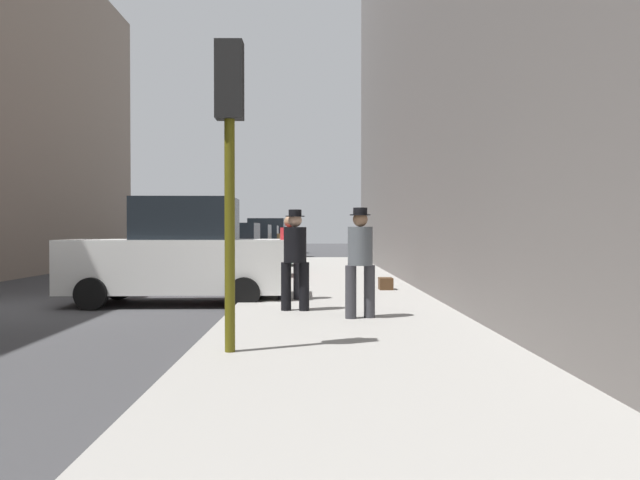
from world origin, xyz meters
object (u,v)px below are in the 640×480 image
Objects in this scene: parked_red_hatchback at (222,253)px; traffic_light at (230,127)px; parked_white_van at (179,255)px; parked_gray_coupe at (256,245)px; parked_silver_sedan at (271,241)px; pedestrian_with_beanie at (360,257)px; duffel_bag at (386,284)px; pedestrian_in_red_jacket at (290,253)px; pedestrian_with_fedora at (295,255)px; parked_bronze_suv at (264,239)px; parked_dark_green_sedan at (242,248)px; fire_hydrant at (275,270)px.

traffic_light is (1.85, -12.11, 1.91)m from parked_red_hatchback.
parked_gray_coupe is (0.00, 17.57, -0.18)m from parked_white_van.
parked_silver_sedan is at bearing 90.00° from parked_gray_coupe.
pedestrian_with_beanie is at bearing 57.89° from traffic_light.
pedestrian_in_red_jacket is at bearing -136.02° from duffel_bag.
parked_white_van is 1.09× the size of parked_silver_sedan.
pedestrian_with_fedora is 4.47m from duffel_bag.
parked_dark_green_sedan is at bearing -90.00° from parked_bronze_suv.
pedestrian_with_fedora is at bearing -83.14° from fire_hydrant.
parked_silver_sedan is at bearing 90.00° from parked_white_van.
parked_white_van is 10.52× the size of duffel_bag.
pedestrian_in_red_jacket is (2.35, -29.90, 0.26)m from parked_silver_sedan.
duffel_bag is at bearing 62.10° from pedestrian_with_fedora.
parked_red_hatchback and parked_dark_green_sedan have the same top height.
pedestrian_with_beanie reaches higher than parked_gray_coupe.
parked_red_hatchback is at bearing -90.00° from parked_bronze_suv.
fire_hydrant is (1.80, -8.20, -0.35)m from parked_dark_green_sedan.
parked_red_hatchback is 2.40× the size of pedestrian_with_beanie.
traffic_light reaches higher than duffel_bag.
parked_silver_sedan is at bearing 94.53° from pedestrian_with_fedora.
parked_bronze_suv reaches higher than parked_gray_coupe.
pedestrian_with_beanie reaches higher than pedestrian_in_red_jacket.
parked_dark_green_sedan is (0.00, 11.83, -0.18)m from parked_white_van.
parked_bronze_suv reaches higher than duffel_bag.
pedestrian_with_beanie reaches higher than fire_hydrant.
fire_hydrant is 0.40× the size of pedestrian_with_fedora.
duffel_bag is at bearing -77.99° from parked_bronze_suv.
fire_hydrant is (1.80, -19.47, -0.54)m from parked_bronze_suv.
parked_red_hatchback is at bearing 90.00° from parked_white_van.
parked_gray_coupe reaches higher than duffel_bag.
pedestrian_with_beanie is (1.73, 2.76, -1.62)m from traffic_light.
pedestrian_in_red_jacket is at bearing -84.30° from parked_bronze_suv.
parked_dark_green_sedan is 11.28m from parked_bronze_suv.
fire_hydrant is at bearing -54.69° from parked_red_hatchback.
parked_bronze_suv is at bearing 90.00° from parked_white_van.
parked_white_van is at bearing -90.00° from parked_bronze_suv.
parked_silver_sedan is 1.18× the size of traffic_light.
parked_red_hatchback is at bearing 109.48° from pedestrian_in_red_jacket.
parked_gray_coupe is 5.97× the size of fire_hydrant.
parked_white_van is 2.60× the size of pedestrian_with_fedora.
parked_dark_green_sedan is 5.75m from parked_gray_coupe.
parked_white_van reaches higher than pedestrian_in_red_jacket.
pedestrian_with_fedora is at bearing -79.88° from parked_dark_green_sedan.
parked_red_hatchback is at bearing 106.61° from pedestrian_with_fedora.
duffel_bag is at bearing 78.52° from pedestrian_with_beanie.
parked_red_hatchback is 0.91× the size of parked_bronze_suv.
parked_white_van reaches higher than parked_red_hatchback.
parked_bronze_suv is at bearing 97.76° from pedestrian_with_beanie.
parked_silver_sedan is at bearing 94.00° from fire_hydrant.
traffic_light is at bearing -109.66° from duffel_bag.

